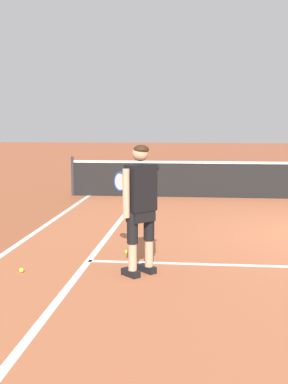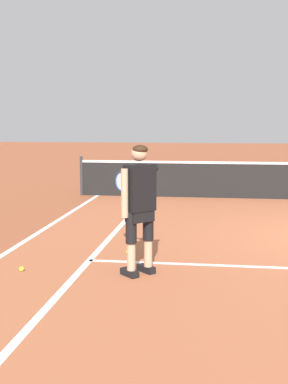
{
  "view_description": "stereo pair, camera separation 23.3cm",
  "coord_description": "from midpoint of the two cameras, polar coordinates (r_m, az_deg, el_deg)",
  "views": [
    {
      "loc": [
        -2.58,
        -8.86,
        2.0
      ],
      "look_at": [
        -3.29,
        -2.11,
        1.05
      ],
      "focal_mm": 46.79,
      "sensor_mm": 36.0,
      "label": 1
    },
    {
      "loc": [
        -2.35,
        -8.83,
        2.0
      ],
      "look_at": [
        -3.29,
        -2.11,
        1.05
      ],
      "focal_mm": 46.79,
      "sensor_mm": 36.0,
      "label": 2
    }
  ],
  "objects": [
    {
      "name": "line_singles_left",
      "position": [
        8.5,
        -3.49,
        -5.61
      ],
      "size": [
        0.1,
        10.41,
        0.01
      ],
      "primitive_type": "cube",
      "color": "white",
      "rests_on": "ground"
    },
    {
      "name": "line_doubles_left",
      "position": [
        8.87,
        -12.26,
        -5.21
      ],
      "size": [
        0.1,
        10.41,
        0.01
      ],
      "primitive_type": "cube",
      "color": "white",
      "rests_on": "ground"
    },
    {
      "name": "tennis_player",
      "position": [
        6.49,
        0.44,
        -0.99
      ],
      "size": [
        0.75,
        1.15,
        1.71
      ],
      "color": "black",
      "rests_on": "ground"
    },
    {
      "name": "tennis_ball_near_feet",
      "position": [
        7.0,
        -12.84,
        -8.56
      ],
      "size": [
        0.07,
        0.07,
        0.07
      ],
      "primitive_type": "sphere",
      "color": "#CCE02D",
      "rests_on": "ground"
    },
    {
      "name": "tennis_ball_by_baseline",
      "position": [
        7.69,
        -0.95,
        -6.85
      ],
      "size": [
        0.07,
        0.07,
        0.07
      ],
      "primitive_type": "sphere",
      "color": "#CCE02D",
      "rests_on": "ground"
    }
  ]
}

